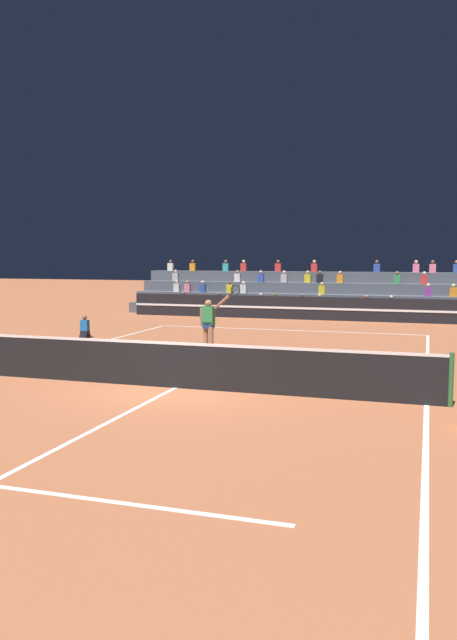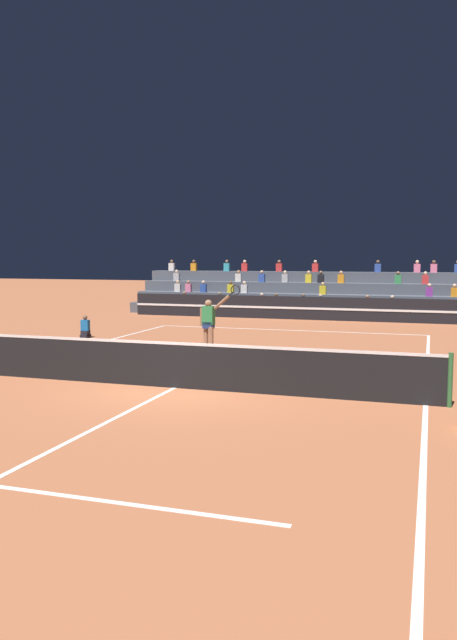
% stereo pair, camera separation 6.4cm
% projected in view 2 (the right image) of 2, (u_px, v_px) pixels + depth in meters
% --- Properties ---
extents(ground_plane, '(120.00, 120.00, 0.00)m').
position_uv_depth(ground_plane, '(175.00, 388.00, 14.29)').
color(ground_plane, '#AD603D').
extents(court_lines, '(11.10, 23.90, 0.01)m').
position_uv_depth(court_lines, '(175.00, 388.00, 14.29)').
color(court_lines, white).
rests_on(court_lines, ground).
extents(tennis_net, '(12.00, 0.10, 1.10)m').
position_uv_depth(tennis_net, '(174.00, 365.00, 14.24)').
color(tennis_net, '#2D6B38').
rests_on(tennis_net, ground).
extents(sponsor_banner_wall, '(18.00, 0.26, 1.10)m').
position_uv_depth(sponsor_banner_wall, '(309.00, 308.00, 29.80)').
color(sponsor_banner_wall, black).
rests_on(sponsor_banner_wall, ground).
extents(bleacher_stand, '(19.81, 3.80, 2.83)m').
position_uv_depth(bleacher_stand, '(320.00, 298.00, 32.77)').
color(bleacher_stand, '#4C515B').
rests_on(bleacher_stand, ground).
extents(ball_kid_courtside, '(0.30, 0.36, 0.84)m').
position_uv_depth(ball_kid_courtside, '(85.00, 329.00, 23.13)').
color(ball_kid_courtside, black).
rests_on(ball_kid_courtside, ground).
extents(tennis_player, '(1.39, 0.38, 2.24)m').
position_uv_depth(tennis_player, '(209.00, 324.00, 18.81)').
color(tennis_player, '#9E7051').
rests_on(tennis_player, ground).
extents(tennis_ball, '(0.07, 0.07, 0.07)m').
position_uv_depth(tennis_ball, '(380.00, 363.00, 17.52)').
color(tennis_ball, '#C6DB33').
rests_on(tennis_ball, ground).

